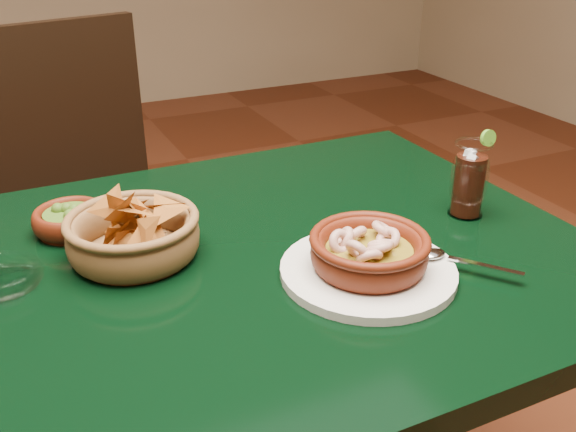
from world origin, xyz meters
name	(u,v)px	position (x,y,z in m)	size (l,w,h in m)	color
dining_table	(200,322)	(0.00, 0.00, 0.65)	(1.20, 0.80, 0.75)	black
dining_chair	(94,211)	(-0.04, 0.71, 0.54)	(0.55, 0.55, 0.98)	black
shrimp_plate	(369,256)	(0.21, -0.13, 0.78)	(0.31, 0.25, 0.08)	silver
chip_basket	(133,235)	(-0.07, 0.07, 0.79)	(0.23, 0.23, 0.14)	brown
guacamole_ramekin	(70,219)	(-0.15, 0.19, 0.77)	(0.14, 0.14, 0.05)	#491508
cola_drink	(469,180)	(0.47, -0.03, 0.81)	(0.13, 0.13, 0.15)	white
glass_ashtray	(1,277)	(-0.26, 0.06, 0.76)	(0.12, 0.12, 0.03)	white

